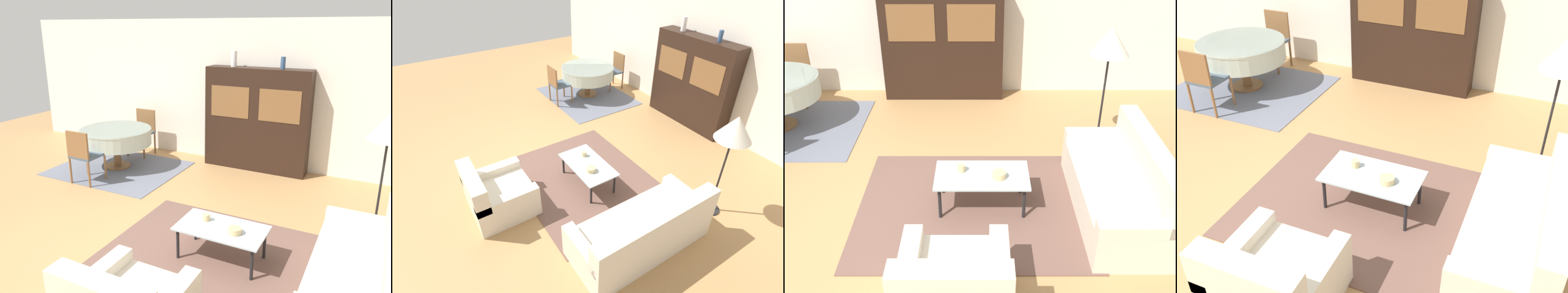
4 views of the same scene
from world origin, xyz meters
TOP-DOWN VIEW (x-y plane):
  - ground_plane at (0.00, 0.00)m, footprint 14.00×14.00m
  - wall_back at (0.00, 3.63)m, footprint 10.00×0.06m
  - area_rug at (0.94, 0.37)m, footprint 2.50×2.08m
  - couch at (2.52, 0.29)m, footprint 0.82×1.87m
  - armchair at (0.81, -1.07)m, footprint 0.90×0.90m
  - coffee_table at (1.04, 0.39)m, footprint 1.00×0.57m
  - display_cabinet at (0.43, 3.39)m, footprint 1.89×0.39m
  - dining_chair_far at (-1.90, 3.13)m, footprint 0.44×0.44m
  - floor_lamp at (2.57, 1.64)m, footprint 0.47×0.47m
  - cup at (0.82, 0.46)m, footprint 0.09×0.09m
  - bowl at (1.22, 0.33)m, footprint 0.15×0.15m

SIDE VIEW (x-z plane):
  - ground_plane at x=0.00m, z-range 0.00..0.00m
  - area_rug at x=0.94m, z-range 0.00..0.01m
  - armchair at x=0.81m, z-range -0.11..0.69m
  - couch at x=2.52m, z-range -0.12..0.71m
  - coffee_table at x=1.04m, z-range 0.17..0.56m
  - bowl at x=1.22m, z-range 0.40..0.47m
  - cup at x=0.82m, z-range 0.40..0.48m
  - dining_chair_far at x=-1.90m, z-range 0.08..1.00m
  - display_cabinet at x=0.43m, z-range 0.00..1.87m
  - wall_back at x=0.00m, z-range 0.00..2.70m
  - floor_lamp at x=2.57m, z-range 0.60..2.24m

